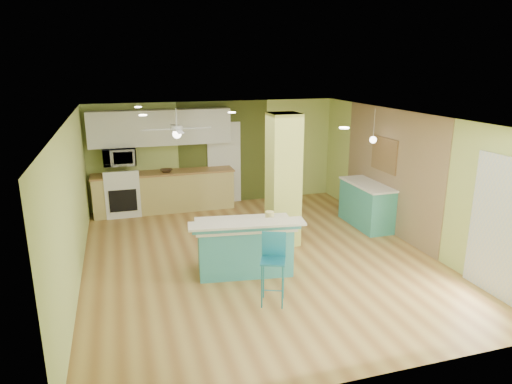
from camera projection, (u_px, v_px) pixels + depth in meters
floor at (258, 257)px, 8.22m from camera, size 6.00×7.00×0.01m
ceiling at (258, 117)px, 7.54m from camera, size 6.00×7.00×0.01m
wall_back at (216, 153)px, 11.11m from camera, size 6.00×0.01×2.50m
wall_front at (359, 277)px, 4.65m from camera, size 6.00×0.01×2.50m
wall_left at (72, 205)px, 7.04m from camera, size 0.01×7.00×2.50m
wall_right at (408, 178)px, 8.72m from camera, size 0.01×7.00×2.50m
wood_panel at (389, 171)px, 9.27m from camera, size 0.02×3.40×2.50m
olive_accent at (224, 153)px, 11.15m from camera, size 2.20×0.02×2.50m
interior_door at (224, 163)px, 11.19m from camera, size 0.82×0.05×2.00m
french_door at (499, 227)px, 6.65m from camera, size 0.04×1.08×2.10m
column at (283, 180)px, 8.52m from camera, size 0.55×0.55×2.50m
kitchen_run at (165, 191)px, 10.67m from camera, size 3.25×0.63×0.94m
stove at (123, 195)px, 10.40m from camera, size 0.76×0.66×1.08m
upper_cabinets at (161, 128)px, 10.38m from camera, size 3.20×0.34×0.80m
microwave at (120, 157)px, 10.17m from camera, size 0.70×0.48×0.39m
ceiling_fan at (177, 129)px, 9.19m from camera, size 1.41×1.41×0.61m
pendant_lamp at (373, 140)px, 9.14m from camera, size 0.14×0.14×0.69m
wall_decor at (384, 155)px, 9.37m from camera, size 0.03×0.90×0.70m
peninsula at (244, 246)px, 7.54m from camera, size 1.85×1.19×0.97m
bar_stool at (273, 257)px, 6.50m from camera, size 0.45×0.45×1.04m
side_counter at (366, 204)px, 9.69m from camera, size 0.61×1.45×0.93m
fruit_bowl at (166, 171)px, 10.50m from camera, size 0.33×0.33×0.07m
canister at (270, 216)px, 7.54m from camera, size 0.15×0.15×0.16m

